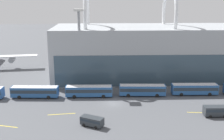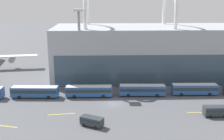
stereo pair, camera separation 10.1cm
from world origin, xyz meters
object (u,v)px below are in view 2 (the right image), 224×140
object	(u,v)px
airliner_at_gate_far	(134,52)
service_van_crossing	(92,121)
shuttle_bus_3	(142,89)
floodlight_mast	(79,41)
shuttle_bus_2	(89,90)
shuttle_bus_4	(194,89)
shuttle_bus_1	(35,91)
service_van_foreground	(216,110)

from	to	relation	value
airliner_at_gate_far	service_van_crossing	world-z (taller)	airliner_at_gate_far
airliner_at_gate_far	shuttle_bus_3	size ratio (longest dim) A/B	2.79
service_van_crossing	floodlight_mast	distance (m)	29.62
shuttle_bus_3	floodlight_mast	bearing A→B (deg)	157.81
airliner_at_gate_far	service_van_crossing	distance (m)	54.07
shuttle_bus_2	shuttle_bus_3	size ratio (longest dim) A/B	0.99
shuttle_bus_4	floodlight_mast	xyz separation A→B (m)	(-31.98, 7.77, 12.22)
shuttle_bus_2	floodlight_mast	world-z (taller)	floodlight_mast
floodlight_mast	airliner_at_gate_far	bearing A→B (deg)	53.39
shuttle_bus_2	shuttle_bus_3	world-z (taller)	same
airliner_at_gate_far	shuttle_bus_4	xyz separation A→B (m)	(13.04, -33.26, -3.78)
airliner_at_gate_far	service_van_crossing	bearing A→B (deg)	160.87
shuttle_bus_1	service_van_foreground	bearing A→B (deg)	-14.66
shuttle_bus_4	service_van_crossing	size ratio (longest dim) A/B	2.42
shuttle_bus_3	shuttle_bus_4	world-z (taller)	same
shuttle_bus_1	service_van_crossing	bearing A→B (deg)	-45.56
shuttle_bus_1	floodlight_mast	distance (m)	18.87
shuttle_bus_1	shuttle_bus_3	bearing A→B (deg)	3.54
shuttle_bus_2	service_van_foreground	bearing A→B (deg)	-24.40
shuttle_bus_2	shuttle_bus_4	size ratio (longest dim) A/B	1.00
service_van_crossing	shuttle_bus_3	bearing A→B (deg)	82.14
shuttle_bus_3	service_van_crossing	bearing A→B (deg)	-123.14
service_van_foreground	shuttle_bus_3	bearing A→B (deg)	136.82
airliner_at_gate_far	shuttle_bus_3	world-z (taller)	airliner_at_gate_far
airliner_at_gate_far	service_van_foreground	world-z (taller)	airliner_at_gate_far
shuttle_bus_2	airliner_at_gate_far	bearing A→B (deg)	65.54
service_van_foreground	floodlight_mast	xyz separation A→B (m)	(-32.24, 22.27, 12.64)
service_van_crossing	floodlight_mast	bearing A→B (deg)	127.07
shuttle_bus_3	service_van_crossing	xyz separation A→B (m)	(-13.18, -18.30, -0.60)
airliner_at_gate_far	shuttle_bus_4	bearing A→B (deg)	-161.91
shuttle_bus_1	shuttle_bus_4	size ratio (longest dim) A/B	1.00
airliner_at_gate_far	service_van_foreground	size ratio (longest dim) A/B	6.40
shuttle_bus_3	service_van_crossing	distance (m)	22.56
shuttle_bus_1	floodlight_mast	xyz separation A→B (m)	(11.68, 8.39, 12.22)
floodlight_mast	shuttle_bus_3	bearing A→B (deg)	-24.82
airliner_at_gate_far	shuttle_bus_1	bearing A→B (deg)	134.59
shuttle_bus_1	shuttle_bus_4	distance (m)	43.66
shuttle_bus_1	shuttle_bus_3	distance (m)	29.11
service_van_foreground	shuttle_bus_1	bearing A→B (deg)	163.09
shuttle_bus_2	floodlight_mast	bearing A→B (deg)	109.85
airliner_at_gate_far	service_van_foreground	distance (m)	49.76
shuttle_bus_2	floodlight_mast	size ratio (longest dim) A/B	0.55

